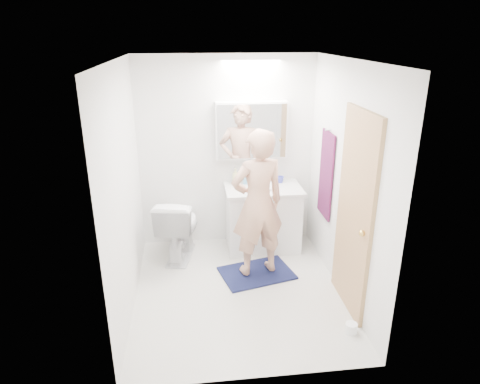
{
  "coord_description": "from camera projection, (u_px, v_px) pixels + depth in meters",
  "views": [
    {
      "loc": [
        -0.45,
        -3.9,
        2.64
      ],
      "look_at": [
        0.05,
        0.25,
        1.05
      ],
      "focal_mm": 31.75,
      "sensor_mm": 36.0,
      "label": 1
    }
  ],
  "objects": [
    {
      "name": "wall_left",
      "position": [
        124.0,
        192.0,
        4.06
      ],
      "size": [
        0.0,
        2.5,
        2.5
      ],
      "primitive_type": "plane",
      "rotation": [
        1.57,
        0.0,
        1.57
      ],
      "color": "white",
      "rests_on": "floor"
    },
    {
      "name": "soap_bottle_b",
      "position": [
        247.0,
        177.0,
        5.37
      ],
      "size": [
        0.1,
        0.1,
        0.18
      ],
      "primitive_type": "imported",
      "rotation": [
        0.0,
        0.0,
        -0.17
      ],
      "color": "#599AC0",
      "rests_on": "countertop"
    },
    {
      "name": "medicine_cabinet",
      "position": [
        251.0,
        130.0,
        5.2
      ],
      "size": [
        0.88,
        0.14,
        0.7
      ],
      "primitive_type": "cube",
      "color": "white",
      "rests_on": "wall_back"
    },
    {
      "name": "person",
      "position": [
        258.0,
        204.0,
        4.61
      ],
      "size": [
        0.69,
        0.53,
        1.67
      ],
      "primitive_type": "imported",
      "rotation": [
        0.0,
        0.0,
        3.39
      ],
      "color": "tan",
      "rests_on": "bath_rug"
    },
    {
      "name": "bath_rug",
      "position": [
        257.0,
        273.0,
        4.92
      ],
      "size": [
        0.91,
        0.73,
        0.02
      ],
      "primitive_type": "cube",
      "rotation": [
        0.0,
        0.0,
        0.25
      ],
      "color": "#161945",
      "rests_on": "floor"
    },
    {
      "name": "wall_back",
      "position": [
        227.0,
        153.0,
        5.34
      ],
      "size": [
        2.5,
        0.0,
        2.5
      ],
      "primitive_type": "plane",
      "rotation": [
        1.57,
        0.0,
        0.0
      ],
      "color": "white",
      "rests_on": "floor"
    },
    {
      "name": "soap_bottle_a",
      "position": [
        235.0,
        177.0,
        5.32
      ],
      "size": [
        0.1,
        0.1,
        0.21
      ],
      "primitive_type": "imported",
      "rotation": [
        0.0,
        0.0,
        0.31
      ],
      "color": "beige",
      "rests_on": "countertop"
    },
    {
      "name": "vanity_cabinet",
      "position": [
        263.0,
        219.0,
        5.41
      ],
      "size": [
        0.9,
        0.55,
        0.78
      ],
      "primitive_type": "cube",
      "color": "white",
      "rests_on": "floor"
    },
    {
      "name": "toilet_paper_roll",
      "position": [
        351.0,
        328.0,
        3.95
      ],
      "size": [
        0.11,
        0.11,
        0.1
      ],
      "primitive_type": "cylinder",
      "color": "white",
      "rests_on": "floor"
    },
    {
      "name": "floor",
      "position": [
        238.0,
        291.0,
        4.61
      ],
      "size": [
        2.5,
        2.5,
        0.0
      ],
      "primitive_type": "plane",
      "color": "silver",
      "rests_on": "ground"
    },
    {
      "name": "wall_front",
      "position": [
        258.0,
        247.0,
        3.02
      ],
      "size": [
        2.5,
        0.0,
        2.5
      ],
      "primitive_type": "plane",
      "rotation": [
        -1.57,
        0.0,
        0.0
      ],
      "color": "white",
      "rests_on": "floor"
    },
    {
      "name": "door",
      "position": [
        354.0,
        214.0,
        4.05
      ],
      "size": [
        0.04,
        0.8,
        2.0
      ],
      "primitive_type": "cube",
      "color": "#A28451",
      "rests_on": "wall_right"
    },
    {
      "name": "faucet",
      "position": [
        261.0,
        176.0,
        5.43
      ],
      "size": [
        0.02,
        0.02,
        0.16
      ],
      "primitive_type": "cylinder",
      "color": "silver",
      "rests_on": "countertop"
    },
    {
      "name": "toilet",
      "position": [
        179.0,
        227.0,
        5.18
      ],
      "size": [
        0.59,
        0.85,
        0.8
      ],
      "primitive_type": "imported",
      "rotation": [
        0.0,
        0.0,
        2.94
      ],
      "color": "white",
      "rests_on": "floor"
    },
    {
      "name": "towel",
      "position": [
        326.0,
        175.0,
        4.85
      ],
      "size": [
        0.02,
        0.42,
        1.0
      ],
      "primitive_type": "cube",
      "color": "#171136",
      "rests_on": "wall_right"
    },
    {
      "name": "toothbrush_cup",
      "position": [
        280.0,
        180.0,
        5.42
      ],
      "size": [
        0.09,
        0.09,
        0.08
      ],
      "primitive_type": "imported",
      "rotation": [
        0.0,
        0.0,
        0.02
      ],
      "color": "#4149C4",
      "rests_on": "countertop"
    },
    {
      "name": "ceiling",
      "position": [
        238.0,
        60.0,
        3.75
      ],
      "size": [
        2.5,
        2.5,
        0.0
      ],
      "primitive_type": "plane",
      "rotation": [
        3.14,
        0.0,
        0.0
      ],
      "color": "white",
      "rests_on": "floor"
    },
    {
      "name": "door_knob",
      "position": [
        362.0,
        233.0,
        3.78
      ],
      "size": [
        0.06,
        0.06,
        0.06
      ],
      "primitive_type": "sphere",
      "color": "gold",
      "rests_on": "door"
    },
    {
      "name": "mirror_panel",
      "position": [
        252.0,
        132.0,
        5.13
      ],
      "size": [
        0.84,
        0.01,
        0.66
      ],
      "primitive_type": "cube",
      "color": "silver",
      "rests_on": "medicine_cabinet"
    },
    {
      "name": "towel_hook",
      "position": [
        328.0,
        130.0,
        4.66
      ],
      "size": [
        0.07,
        0.02,
        0.02
      ],
      "primitive_type": "cylinder",
      "rotation": [
        0.0,
        1.57,
        0.0
      ],
      "color": "silver",
      "rests_on": "wall_right"
    },
    {
      "name": "wall_right",
      "position": [
        346.0,
        183.0,
        4.3
      ],
      "size": [
        0.0,
        2.5,
        2.5
      ],
      "primitive_type": "plane",
      "rotation": [
        1.57,
        0.0,
        -1.57
      ],
      "color": "white",
      "rests_on": "floor"
    },
    {
      "name": "countertop",
      "position": [
        264.0,
        189.0,
        5.27
      ],
      "size": [
        0.95,
        0.58,
        0.04
      ],
      "primitive_type": "cube",
      "color": "silver",
      "rests_on": "vanity_cabinet"
    },
    {
      "name": "sink_basin",
      "position": [
        263.0,
        186.0,
        5.28
      ],
      "size": [
        0.36,
        0.36,
        0.03
      ],
      "primitive_type": "cylinder",
      "color": "white",
      "rests_on": "countertop"
    }
  ]
}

